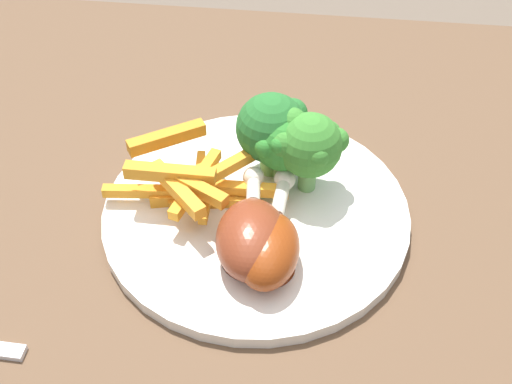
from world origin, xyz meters
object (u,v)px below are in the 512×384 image
at_px(carrot_fries_pile, 195,180).
at_px(chicken_drumstick_near, 270,245).
at_px(broccoli_floret_front, 272,127).
at_px(broccoli_floret_back, 284,141).
at_px(dinner_plate, 256,213).
at_px(dining_table, 217,322).
at_px(broccoli_floret_middle, 309,144).
at_px(chicken_drumstick_far, 252,236).

xyz_separation_m(carrot_fries_pile, chicken_drumstick_near, (-0.07, 0.06, -0.00)).
relative_size(broccoli_floret_front, carrot_fries_pile, 0.50).
xyz_separation_m(broccoli_floret_back, carrot_fries_pile, (0.07, 0.04, -0.02)).
bearing_deg(dinner_plate, dining_table, 52.79).
height_order(broccoli_floret_middle, chicken_drumstick_near, broccoli_floret_middle).
distance_m(dinner_plate, chicken_drumstick_far, 0.06).
bearing_deg(broccoli_floret_back, chicken_drumstick_far, 80.01).
bearing_deg(chicken_drumstick_far, carrot_fries_pile, -44.82).
distance_m(dining_table, broccoli_floret_front, 0.20).
height_order(broccoli_floret_middle, carrot_fries_pile, broccoli_floret_middle).
xyz_separation_m(dining_table, dinner_plate, (-0.03, -0.04, 0.11)).
distance_m(dinner_plate, broccoli_floret_middle, 0.08).
xyz_separation_m(dining_table, carrot_fries_pile, (0.02, -0.05, 0.14)).
relative_size(carrot_fries_pile, chicken_drumstick_near, 1.22).
height_order(dining_table, broccoli_floret_front, broccoli_floret_front).
xyz_separation_m(broccoli_floret_back, chicken_drumstick_near, (0.00, 0.10, -0.03)).
relative_size(dining_table, dinner_plate, 4.24).
distance_m(dinner_plate, broccoli_floret_front, 0.08).
height_order(broccoli_floret_front, chicken_drumstick_far, broccoli_floret_front).
xyz_separation_m(dining_table, broccoli_floret_front, (-0.04, -0.10, 0.17)).
distance_m(dining_table, chicken_drumstick_far, 0.15).
bearing_deg(carrot_fries_pile, broccoli_floret_front, -140.99).
xyz_separation_m(broccoli_floret_front, broccoli_floret_back, (-0.01, 0.01, -0.00)).
distance_m(dining_table, broccoli_floret_back, 0.19).
height_order(dining_table, chicken_drumstick_far, chicken_drumstick_far).
bearing_deg(dining_table, carrot_fries_pile, -65.48).
xyz_separation_m(broccoli_floret_front, chicken_drumstick_near, (-0.01, 0.11, -0.03)).
bearing_deg(chicken_drumstick_far, broccoli_floret_front, -92.30).
xyz_separation_m(dinner_plate, chicken_drumstick_far, (-0.00, 0.05, 0.03)).
height_order(broccoli_floret_front, chicken_drumstick_near, broccoli_floret_front).
bearing_deg(broccoli_floret_back, dinner_plate, 63.33).
relative_size(dinner_plate, broccoli_floret_back, 3.73).
bearing_deg(carrot_fries_pile, broccoli_floret_middle, -162.67).
bearing_deg(dining_table, broccoli_floret_middle, -134.15).
xyz_separation_m(broccoli_floret_middle, chicken_drumstick_far, (0.04, 0.09, -0.03)).
relative_size(broccoli_floret_front, chicken_drumstick_far, 0.65).
relative_size(broccoli_floret_back, carrot_fries_pile, 0.44).
xyz_separation_m(broccoli_floret_middle, broccoli_floret_back, (0.02, -0.01, -0.00)).
bearing_deg(carrot_fries_pile, dinner_plate, 176.26).
distance_m(chicken_drumstick_near, chicken_drumstick_far, 0.02).
distance_m(broccoli_floret_back, carrot_fries_pile, 0.08).
distance_m(broccoli_floret_front, chicken_drumstick_far, 0.11).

